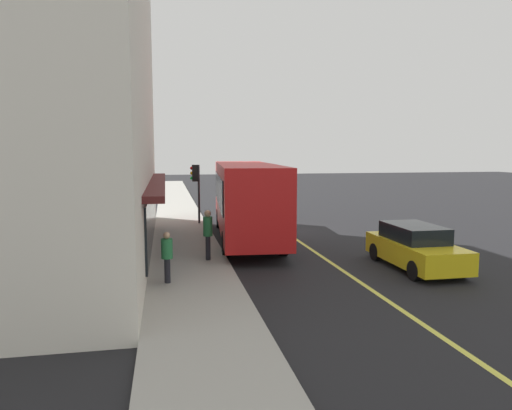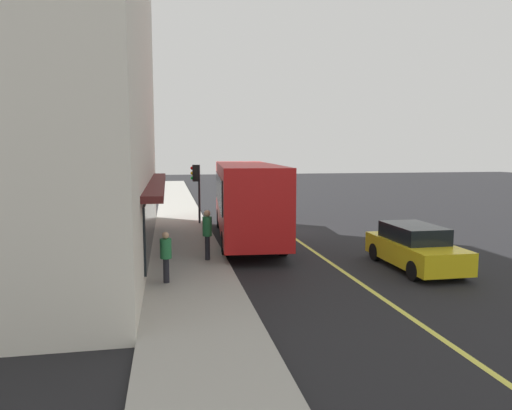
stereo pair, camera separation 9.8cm
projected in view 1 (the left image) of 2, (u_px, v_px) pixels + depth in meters
ground at (284, 231)px, 23.93m from camera, size 120.00×120.00×0.00m
sidewalk at (183, 233)px, 22.95m from camera, size 80.00×2.80×0.15m
lane_centre_stripe at (284, 231)px, 23.93m from camera, size 36.00×0.16×0.01m
storefront_building at (23, 60)px, 17.10m from camera, size 18.64×9.49×14.86m
bus at (246, 197)px, 21.47m from camera, size 11.29×3.36×3.50m
traffic_light at (196, 180)px, 25.29m from camera, size 0.30×0.52×3.20m
car_yellow at (415, 247)px, 16.24m from camera, size 4.31×1.88×1.52m
pedestrian_mid_block at (208, 230)px, 16.81m from camera, size 0.34×0.34×1.82m
pedestrian_at_corner at (167, 253)px, 13.86m from camera, size 0.34×0.34×1.55m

